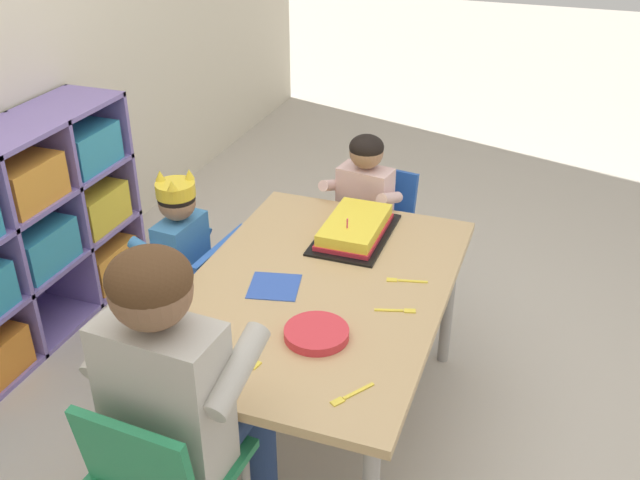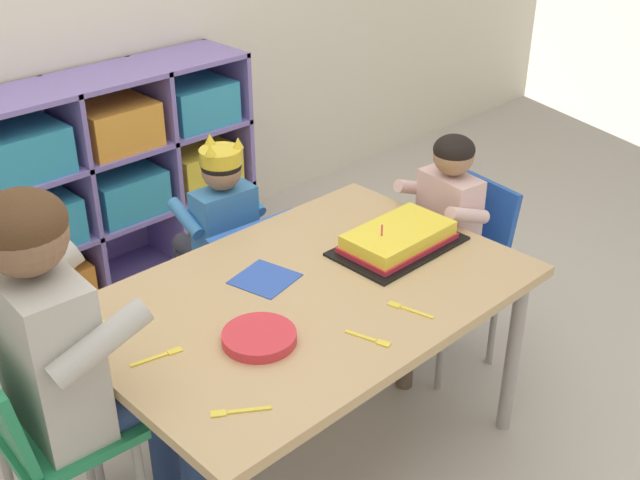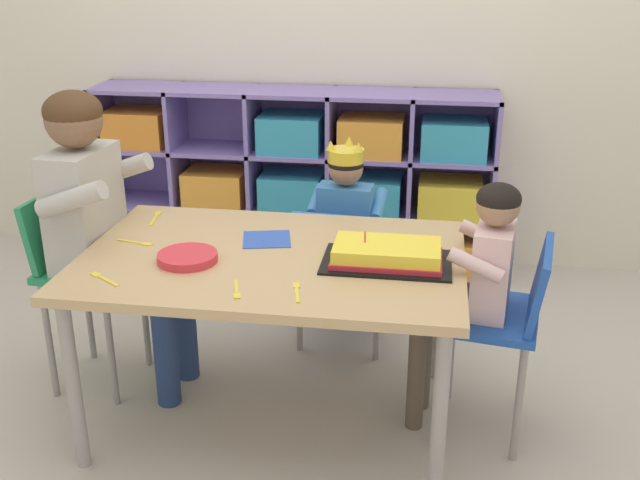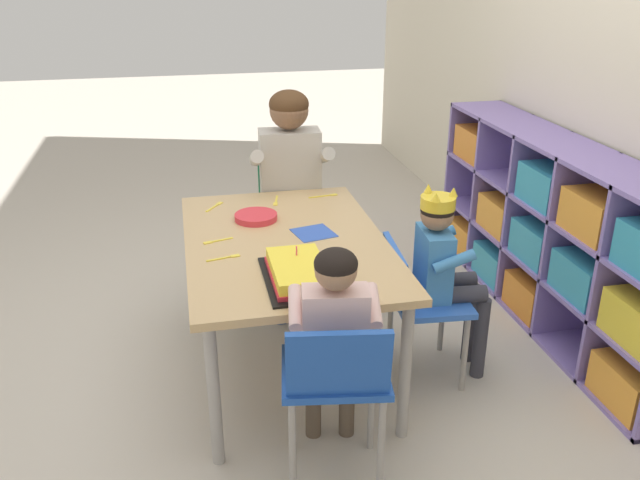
{
  "view_description": "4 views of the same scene",
  "coord_description": "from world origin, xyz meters",
  "px_view_note": "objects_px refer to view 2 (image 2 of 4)",
  "views": [
    {
      "loc": [
        -1.82,
        -0.66,
        1.86
      ],
      "look_at": [
        0.14,
        0.04,
        0.7
      ],
      "focal_mm": 40.51,
      "sensor_mm": 36.0,
      "label": 1
    },
    {
      "loc": [
        -1.26,
        -1.35,
        1.78
      ],
      "look_at": [
        0.15,
        0.1,
        0.67
      ],
      "focal_mm": 44.41,
      "sensor_mm": 36.0,
      "label": 2
    },
    {
      "loc": [
        0.48,
        -2.16,
        1.53
      ],
      "look_at": [
        0.14,
        0.06,
        0.64
      ],
      "focal_mm": 42.25,
      "sensor_mm": 36.0,
      "label": 3
    },
    {
      "loc": [
        2.45,
        -0.38,
        1.68
      ],
      "look_at": [
        0.18,
        0.11,
        0.68
      ],
      "focal_mm": 37.09,
      "sensor_mm": 36.0,
      "label": 4
    }
  ],
  "objects_px": {
    "guest_at_table_side": "(436,225)",
    "classroom_chair_adult_side": "(44,433)",
    "activity_table": "(308,307)",
    "fork_near_child_seat": "(160,356)",
    "fork_beside_plate_stack": "(407,309)",
    "fork_near_cake_tray": "(371,339)",
    "fork_at_table_front_edge": "(98,319)",
    "classroom_chair_blue": "(237,271)",
    "fork_scattered_mid_table": "(237,411)",
    "birthday_cake_on_tray": "(398,239)",
    "child_with_crown": "(218,221)",
    "adult_helper_seated": "(74,342)",
    "classroom_chair_guest_side": "(455,250)",
    "paper_plate_stack": "(259,337)"
  },
  "relations": [
    {
      "from": "guest_at_table_side",
      "to": "fork_beside_plate_stack",
      "type": "relative_size",
      "value": 6.53
    },
    {
      "from": "classroom_chair_guest_side",
      "to": "fork_at_table_front_edge",
      "type": "distance_m",
      "value": 1.26
    },
    {
      "from": "child_with_crown",
      "to": "classroom_chair_adult_side",
      "type": "relative_size",
      "value": 1.17
    },
    {
      "from": "birthday_cake_on_tray",
      "to": "fork_beside_plate_stack",
      "type": "bearing_deg",
      "value": -134.67
    },
    {
      "from": "classroom_chair_adult_side",
      "to": "paper_plate_stack",
      "type": "distance_m",
      "value": 0.56
    },
    {
      "from": "fork_at_table_front_edge",
      "to": "fork_scattered_mid_table",
      "type": "bearing_deg",
      "value": -4.26
    },
    {
      "from": "activity_table",
      "to": "fork_scattered_mid_table",
      "type": "xyz_separation_m",
      "value": [
        -0.46,
        -0.26,
        0.06
      ]
    },
    {
      "from": "classroom_chair_guest_side",
      "to": "fork_at_table_front_edge",
      "type": "xyz_separation_m",
      "value": [
        -1.23,
        0.24,
        0.18
      ]
    },
    {
      "from": "birthday_cake_on_tray",
      "to": "classroom_chair_guest_side",
      "type": "bearing_deg",
      "value": 7.75
    },
    {
      "from": "activity_table",
      "to": "classroom_chair_blue",
      "type": "distance_m",
      "value": 0.58
    },
    {
      "from": "classroom_chair_blue",
      "to": "guest_at_table_side",
      "type": "distance_m",
      "value": 0.7
    },
    {
      "from": "adult_helper_seated",
      "to": "birthday_cake_on_tray",
      "type": "height_order",
      "value": "adult_helper_seated"
    },
    {
      "from": "fork_beside_plate_stack",
      "to": "classroom_chair_adult_side",
      "type": "bearing_deg",
      "value": -127.58
    },
    {
      "from": "child_with_crown",
      "to": "adult_helper_seated",
      "type": "distance_m",
      "value": 0.95
    },
    {
      "from": "activity_table",
      "to": "guest_at_table_side",
      "type": "distance_m",
      "value": 0.64
    },
    {
      "from": "fork_beside_plate_stack",
      "to": "fork_near_cake_tray",
      "type": "xyz_separation_m",
      "value": [
        -0.17,
        -0.02,
        0.0
      ]
    },
    {
      "from": "birthday_cake_on_tray",
      "to": "fork_near_cake_tray",
      "type": "bearing_deg",
      "value": -146.95
    },
    {
      "from": "classroom_chair_adult_side",
      "to": "fork_scattered_mid_table",
      "type": "relative_size",
      "value": 6.01
    },
    {
      "from": "classroom_chair_blue",
      "to": "fork_at_table_front_edge",
      "type": "height_order",
      "value": "fork_at_table_front_edge"
    },
    {
      "from": "adult_helper_seated",
      "to": "fork_scattered_mid_table",
      "type": "distance_m",
      "value": 0.43
    },
    {
      "from": "birthday_cake_on_tray",
      "to": "fork_near_child_seat",
      "type": "distance_m",
      "value": 0.83
    },
    {
      "from": "classroom_chair_blue",
      "to": "fork_near_child_seat",
      "type": "xyz_separation_m",
      "value": [
        -0.62,
        -0.5,
        0.23
      ]
    },
    {
      "from": "birthday_cake_on_tray",
      "to": "fork_near_cake_tray",
      "type": "distance_m",
      "value": 0.49
    },
    {
      "from": "child_with_crown",
      "to": "birthday_cake_on_tray",
      "type": "height_order",
      "value": "child_with_crown"
    },
    {
      "from": "paper_plate_stack",
      "to": "fork_scattered_mid_table",
      "type": "relative_size",
      "value": 1.56
    },
    {
      "from": "paper_plate_stack",
      "to": "fork_near_child_seat",
      "type": "relative_size",
      "value": 1.43
    },
    {
      "from": "birthday_cake_on_tray",
      "to": "fork_near_cake_tray",
      "type": "relative_size",
      "value": 3.23
    },
    {
      "from": "classroom_chair_guest_side",
      "to": "fork_near_child_seat",
      "type": "height_order",
      "value": "classroom_chair_guest_side"
    },
    {
      "from": "classroom_chair_blue",
      "to": "fork_scattered_mid_table",
      "type": "relative_size",
      "value": 5.01
    },
    {
      "from": "classroom_chair_adult_side",
      "to": "classroom_chair_blue",
      "type": "bearing_deg",
      "value": -63.01
    },
    {
      "from": "fork_scattered_mid_table",
      "to": "classroom_chair_adult_side",
      "type": "bearing_deg",
      "value": 159.61
    },
    {
      "from": "activity_table",
      "to": "paper_plate_stack",
      "type": "xyz_separation_m",
      "value": [
        -0.25,
        -0.09,
        0.07
      ]
    },
    {
      "from": "fork_near_cake_tray",
      "to": "fork_at_table_front_edge",
      "type": "bearing_deg",
      "value": 22.5
    },
    {
      "from": "classroom_chair_guest_side",
      "to": "fork_near_child_seat",
      "type": "bearing_deg",
      "value": -80.52
    },
    {
      "from": "child_with_crown",
      "to": "fork_at_table_front_edge",
      "type": "distance_m",
      "value": 0.75
    },
    {
      "from": "guest_at_table_side",
      "to": "paper_plate_stack",
      "type": "height_order",
      "value": "guest_at_table_side"
    },
    {
      "from": "classroom_chair_guest_side",
      "to": "paper_plate_stack",
      "type": "height_order",
      "value": "classroom_chair_guest_side"
    },
    {
      "from": "adult_helper_seated",
      "to": "fork_scattered_mid_table",
      "type": "xyz_separation_m",
      "value": [
        0.17,
        -0.39,
        -0.07
      ]
    },
    {
      "from": "fork_near_cake_tray",
      "to": "classroom_chair_adult_side",
      "type": "bearing_deg",
      "value": 42.35
    },
    {
      "from": "classroom_chair_blue",
      "to": "guest_at_table_side",
      "type": "relative_size",
      "value": 0.7
    },
    {
      "from": "classroom_chair_guest_side",
      "to": "fork_near_cake_tray",
      "type": "height_order",
      "value": "classroom_chair_guest_side"
    },
    {
      "from": "classroom_chair_adult_side",
      "to": "adult_helper_seated",
      "type": "bearing_deg",
      "value": -90.0
    },
    {
      "from": "guest_at_table_side",
      "to": "classroom_chair_adult_side",
      "type": "bearing_deg",
      "value": -84.51
    },
    {
      "from": "classroom_chair_guest_side",
      "to": "birthday_cake_on_tray",
      "type": "relative_size",
      "value": 1.69
    },
    {
      "from": "classroom_chair_guest_side",
      "to": "fork_near_cake_tray",
      "type": "relative_size",
      "value": 5.45
    },
    {
      "from": "birthday_cake_on_tray",
      "to": "classroom_chair_adult_side",
      "type": "bearing_deg",
      "value": 172.06
    },
    {
      "from": "activity_table",
      "to": "fork_near_child_seat",
      "type": "distance_m",
      "value": 0.47
    },
    {
      "from": "activity_table",
      "to": "classroom_chair_adult_side",
      "type": "xyz_separation_m",
      "value": [
        -0.74,
        0.14,
        -0.09
      ]
    },
    {
      "from": "fork_beside_plate_stack",
      "to": "classroom_chair_guest_side",
      "type": "bearing_deg",
      "value": 102.57
    },
    {
      "from": "birthday_cake_on_tray",
      "to": "fork_at_table_front_edge",
      "type": "xyz_separation_m",
      "value": [
        -0.85,
        0.29,
        -0.03
      ]
    }
  ]
}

